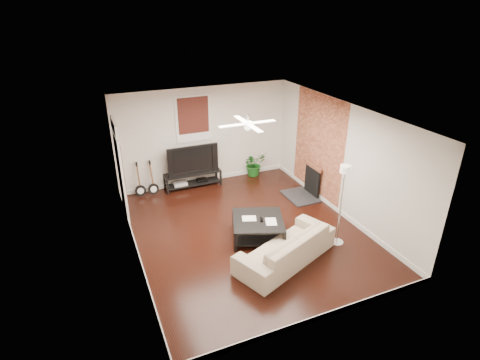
{
  "coord_description": "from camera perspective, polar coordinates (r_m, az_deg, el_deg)",
  "views": [
    {
      "loc": [
        -3.1,
        -6.92,
        4.88
      ],
      "look_at": [
        0.0,
        0.4,
        1.15
      ],
      "focal_mm": 28.62,
      "sensor_mm": 36.0,
      "label": 1
    }
  ],
  "objects": [
    {
      "name": "window_back",
      "position": [
        10.69,
        -6.97,
        9.04
      ],
      "size": [
        1.0,
        0.06,
        1.3
      ],
      "primitive_type": "cube",
      "color": "#3A100F",
      "rests_on": "wall_back"
    },
    {
      "name": "ceiling_fan",
      "position": [
        7.92,
        1.14,
        8.4
      ],
      "size": [
        1.24,
        1.24,
        0.32
      ],
      "primitive_type": null,
      "color": "white",
      "rests_on": "ceiling"
    },
    {
      "name": "door_left",
      "position": [
        9.56,
        -17.36,
        1.61
      ],
      "size": [
        0.08,
        1.0,
        2.5
      ],
      "primitive_type": "cube",
      "color": "white",
      "rests_on": "wall_left"
    },
    {
      "name": "floor_lamp",
      "position": [
        8.4,
        14.8,
        -3.74
      ],
      "size": [
        0.4,
        0.4,
        1.88
      ],
      "primitive_type": null,
      "rotation": [
        0.0,
        0.0,
        0.39
      ],
      "color": "silver",
      "rests_on": "floor"
    },
    {
      "name": "guitar_left",
      "position": [
        10.68,
        -14.8,
        -0.05
      ],
      "size": [
        0.3,
        0.21,
        0.97
      ],
      "primitive_type": null,
      "rotation": [
        0.0,
        0.0,
        -0.01
      ],
      "color": "black",
      "rests_on": "floor"
    },
    {
      "name": "potted_plant",
      "position": [
        11.67,
        2.11,
        2.43
      ],
      "size": [
        0.75,
        0.67,
        0.75
      ],
      "primitive_type": "imported",
      "rotation": [
        0.0,
        0.0,
        0.12
      ],
      "color": "#19581B",
      "rests_on": "floor"
    },
    {
      "name": "sofa",
      "position": [
        7.98,
        6.86,
        -9.8
      ],
      "size": [
        2.47,
        1.7,
        0.67
      ],
      "primitive_type": "imported",
      "rotation": [
        0.0,
        0.0,
        3.53
      ],
      "color": "#C0B090",
      "rests_on": "floor"
    },
    {
      "name": "tv",
      "position": [
        10.84,
        -7.24,
        3.21
      ],
      "size": [
        1.45,
        0.19,
        0.84
      ],
      "primitive_type": "imported",
      "color": "black",
      "rests_on": "tv_stand"
    },
    {
      "name": "room",
      "position": [
        8.34,
        1.07,
        0.48
      ],
      "size": [
        5.01,
        6.01,
        2.81
      ],
      "color": "black",
      "rests_on": "ground"
    },
    {
      "name": "guitar_right",
      "position": [
        10.7,
        -12.93,
        0.2
      ],
      "size": [
        0.32,
        0.24,
        0.97
      ],
      "primitive_type": null,
      "rotation": [
        0.0,
        0.0,
        0.1
      ],
      "color": "black",
      "rests_on": "floor"
    },
    {
      "name": "fireplace",
      "position": [
        10.5,
        9.82,
        -0.14
      ],
      "size": [
        0.8,
        1.1,
        0.92
      ],
      "primitive_type": "cube",
      "color": "black",
      "rests_on": "floor"
    },
    {
      "name": "coffee_table",
      "position": [
        8.7,
        2.67,
        -7.19
      ],
      "size": [
        1.43,
        1.43,
        0.47
      ],
      "primitive_type": "cube",
      "rotation": [
        0.0,
        0.0,
        -0.36
      ],
      "color": "black",
      "rests_on": "floor"
    },
    {
      "name": "brick_accent",
      "position": [
        10.3,
        11.56,
        4.87
      ],
      "size": [
        0.02,
        2.2,
        2.8
      ],
      "primitive_type": "cube",
      "color": "brown",
      "rests_on": "floor"
    },
    {
      "name": "tv_stand",
      "position": [
        11.07,
        -7.04,
        0.09
      ],
      "size": [
        1.62,
        0.43,
        0.45
      ],
      "primitive_type": "cube",
      "color": "black",
      "rests_on": "floor"
    }
  ]
}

